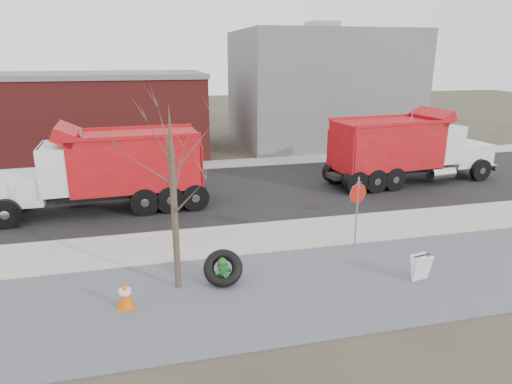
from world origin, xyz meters
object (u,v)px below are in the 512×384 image
object	(u,v)px
stop_sign	(357,201)
dump_truck_red_b	(108,167)
dump_truck_red_a	(406,147)
truck_tire	(223,268)
sandwich_board	(421,267)
fire_hydrant	(223,273)

from	to	relation	value
stop_sign	dump_truck_red_b	distance (m)	10.34
dump_truck_red_a	dump_truck_red_b	bearing A→B (deg)	177.87
truck_tire	stop_sign	size ratio (longest dim) A/B	0.51
truck_tire	dump_truck_red_b	world-z (taller)	dump_truck_red_b
truck_tire	stop_sign	xyz separation A→B (m)	(4.72, 1.30, 1.25)
sandwich_board	dump_truck_red_a	world-z (taller)	dump_truck_red_a
stop_sign	sandwich_board	bearing A→B (deg)	-63.10
sandwich_board	stop_sign	bearing A→B (deg)	99.20
sandwich_board	dump_truck_red_a	xyz separation A→B (m)	(5.29, 9.72, 1.44)
dump_truck_red_b	stop_sign	bearing A→B (deg)	139.84
fire_hydrant	stop_sign	distance (m)	5.13
dump_truck_red_a	sandwich_board	bearing A→B (deg)	-124.56
fire_hydrant	sandwich_board	world-z (taller)	fire_hydrant
fire_hydrant	dump_truck_red_a	xyz separation A→B (m)	(10.93, 8.64, 1.48)
sandwich_board	dump_truck_red_b	xyz separation A→B (m)	(-9.12, 8.75, 1.45)
truck_tire	dump_truck_red_a	xyz separation A→B (m)	(10.90, 8.54, 1.37)
fire_hydrant	dump_truck_red_a	world-z (taller)	dump_truck_red_a
dump_truck_red_a	dump_truck_red_b	distance (m)	14.44
fire_hydrant	dump_truck_red_b	size ratio (longest dim) A/B	0.10
sandwich_board	dump_truck_red_b	distance (m)	12.72
stop_sign	fire_hydrant	bearing A→B (deg)	-156.27
dump_truck_red_a	dump_truck_red_b	xyz separation A→B (m)	(-14.41, -0.98, 0.01)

